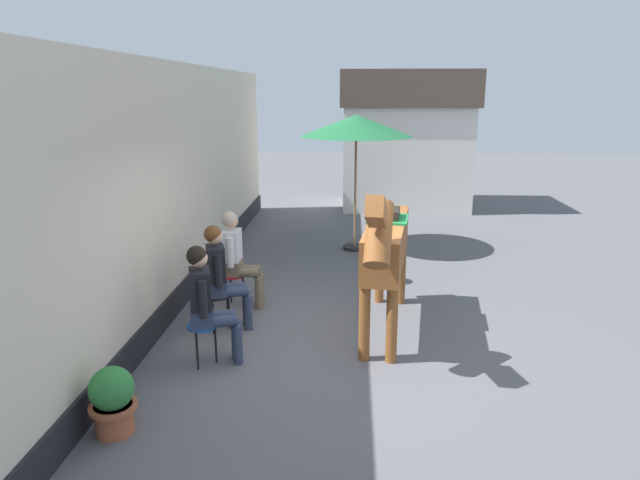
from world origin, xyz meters
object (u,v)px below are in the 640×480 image
at_px(seated_visitor_middle, 221,272).
at_px(saddled_horse_center, 386,245).
at_px(spare_stool_white, 382,258).
at_px(seated_visitor_near, 207,299).
at_px(seated_visitor_far, 237,254).
at_px(satchel_bag, 229,272).
at_px(flower_planter_near, 112,399).
at_px(cafe_parasol, 356,126).

xyz_separation_m(seated_visitor_middle, saddled_horse_center, (2.07, 0.04, 0.38)).
bearing_deg(spare_stool_white, seated_visitor_middle, -136.20).
bearing_deg(spare_stool_white, seated_visitor_near, -124.51).
distance_m(seated_visitor_middle, spare_stool_white, 2.98).
relative_size(seated_visitor_far, satchel_bag, 4.96).
bearing_deg(flower_planter_near, saddled_horse_center, 43.80).
xyz_separation_m(cafe_parasol, satchel_bag, (-2.07, -1.94, -2.26)).
relative_size(saddled_horse_center, cafe_parasol, 1.16).
relative_size(seated_visitor_near, satchel_bag, 4.96).
relative_size(saddled_horse_center, satchel_bag, 10.67).
bearing_deg(seated_visitor_near, satchel_bag, 97.67).
distance_m(seated_visitor_far, flower_planter_near, 3.32).
height_order(seated_visitor_near, cafe_parasol, cafe_parasol).
relative_size(saddled_horse_center, spare_stool_white, 6.50).
distance_m(seated_visitor_near, flower_planter_near, 1.57).
distance_m(flower_planter_near, spare_stool_white, 5.15).
bearing_deg(cafe_parasol, spare_stool_white, -78.04).
xyz_separation_m(flower_planter_near, satchel_bag, (0.11, 4.52, -0.23)).
height_order(seated_visitor_far, cafe_parasol, cafe_parasol).
relative_size(seated_visitor_middle, spare_stool_white, 3.02).
bearing_deg(seated_visitor_far, satchel_bag, 107.39).
bearing_deg(flower_planter_near, spare_stool_white, 59.60).
height_order(saddled_horse_center, cafe_parasol, cafe_parasol).
bearing_deg(saddled_horse_center, cafe_parasol, 95.18).
height_order(saddled_horse_center, satchel_bag, saddled_horse_center).
relative_size(seated_visitor_near, saddled_horse_center, 0.47).
distance_m(flower_planter_near, satchel_bag, 4.53).
height_order(seated_visitor_far, spare_stool_white, seated_visitor_far).
relative_size(cafe_parasol, satchel_bag, 9.21).
distance_m(seated_visitor_near, spare_stool_white, 3.69).
bearing_deg(cafe_parasol, flower_planter_near, -108.62).
distance_m(seated_visitor_near, cafe_parasol, 5.54).
distance_m(seated_visitor_middle, satchel_bag, 2.26).
bearing_deg(seated_visitor_near, seated_visitor_middle, 93.07).
bearing_deg(satchel_bag, spare_stool_white, -169.78).
distance_m(seated_visitor_near, satchel_bag, 3.20).
bearing_deg(seated_visitor_middle, satchel_bag, 99.76).
relative_size(seated_visitor_middle, seated_visitor_far, 1.00).
bearing_deg(cafe_parasol, seated_visitor_middle, -112.74).
height_order(seated_visitor_middle, spare_stool_white, seated_visitor_middle).
relative_size(seated_visitor_near, seated_visitor_far, 1.00).
relative_size(seated_visitor_far, cafe_parasol, 0.54).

